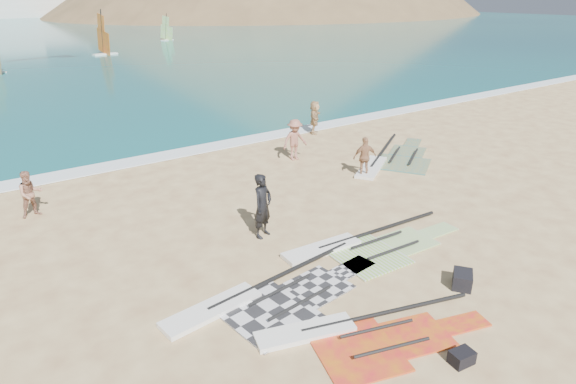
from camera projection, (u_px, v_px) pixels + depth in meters
ground at (417, 263)px, 12.67m from camera, size 300.00×300.00×0.00m
surf_line at (208, 148)px, 21.94m from camera, size 300.00×1.20×0.04m
headland_main at (281, 14)px, 155.92m from camera, size 143.00×143.00×45.00m
headland_minor at (342, 11)px, 182.09m from camera, size 70.00×70.00×28.00m
rig_grey at (264, 300)px, 11.08m from camera, size 5.64×2.41×0.20m
rig_green at (363, 246)px, 13.42m from camera, size 5.49×2.30×0.20m
rig_orange at (391, 160)px, 20.31m from camera, size 6.17×4.55×0.20m
rig_red at (357, 335)px, 9.94m from camera, size 4.91×2.67×0.20m
gear_bag_near at (462, 280)px, 11.61m from camera, size 0.74×0.71×0.38m
gear_bag_far at (462, 357)px, 9.21m from camera, size 0.49×0.38×0.27m
person_wetsuit at (263, 206)px, 13.73m from camera, size 0.83×0.70×1.92m
beachgoer_left at (30, 194)px, 15.08m from camera, size 0.79×0.65×1.51m
beachgoer_mid at (295, 140)px, 20.16m from camera, size 1.17×0.72×1.74m
beachgoer_back at (365, 157)px, 18.35m from camera, size 1.00×0.69×1.57m
beachgoer_right at (315, 117)px, 23.99m from camera, size 1.38×1.46×1.64m
windsurfer_centre at (104, 42)px, 53.74m from camera, size 2.78×3.28×4.92m
windsurfer_right at (167, 32)px, 69.84m from camera, size 2.14×2.35×3.80m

